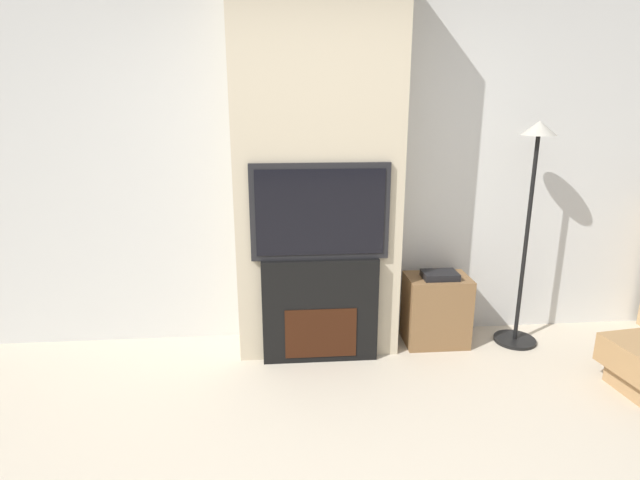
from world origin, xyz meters
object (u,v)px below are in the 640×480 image
object	(u,v)px
floor_lamp	(530,204)
media_stand	(436,309)
fireplace	(320,310)
television	(320,212)

from	to	relation	value
floor_lamp	media_stand	world-z (taller)	floor_lamp
fireplace	media_stand	world-z (taller)	fireplace
floor_lamp	television	bearing A→B (deg)	-175.09
media_stand	floor_lamp	bearing A→B (deg)	-3.70
fireplace	media_stand	size ratio (longest dim) A/B	1.38
fireplace	floor_lamp	size ratio (longest dim) A/B	0.49
floor_lamp	media_stand	bearing A→B (deg)	176.30
floor_lamp	media_stand	size ratio (longest dim) A/B	2.86
fireplace	floor_lamp	world-z (taller)	floor_lamp
fireplace	media_stand	xyz separation A→B (m)	(0.91, 0.17, -0.10)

